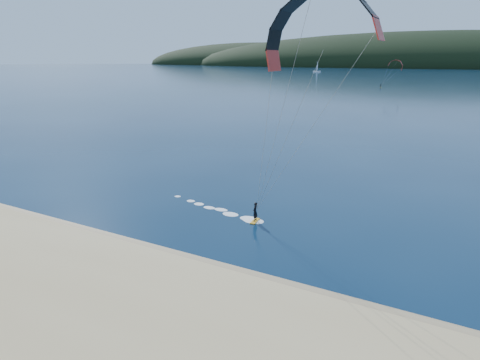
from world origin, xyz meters
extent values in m
plane|color=#061B32|center=(0.00, 0.00, 0.00)|extent=(1800.00, 1800.00, 0.00)
cube|color=#8A7450|center=(0.00, 4.50, 0.05)|extent=(220.00, 2.50, 0.10)
ellipsoid|color=black|center=(-50.00, 720.00, 0.00)|extent=(840.00, 280.00, 110.00)
ellipsoid|color=black|center=(-380.00, 780.00, 0.00)|extent=(520.00, 220.00, 90.00)
cube|color=orange|center=(1.78, 13.81, 0.05)|extent=(0.60, 1.46, 0.08)
imported|color=black|center=(1.78, 13.81, 0.96)|extent=(0.48, 0.68, 1.75)
cylinder|color=gray|center=(5.19, 11.85, 7.93)|extent=(0.02, 0.02, 15.08)
cube|color=orange|center=(-19.00, 197.71, 0.05)|extent=(0.79, 1.40, 0.08)
imported|color=black|center=(-19.00, 197.71, 0.90)|extent=(0.83, 0.94, 1.64)
cylinder|color=gray|center=(-15.57, 194.96, 5.58)|extent=(0.02, 0.02, 11.86)
cube|color=white|center=(-118.44, 404.01, 0.48)|extent=(7.77, 2.83, 1.34)
cylinder|color=white|center=(-118.44, 404.01, 5.75)|extent=(0.19, 0.19, 10.54)
cube|color=white|center=(-118.39, 405.35, 5.75)|extent=(0.17, 2.49, 7.66)
cube|color=white|center=(-118.39, 402.48, 3.83)|extent=(0.14, 1.92, 4.79)
camera|label=1|loc=(16.52, -16.51, 14.11)|focal=30.26mm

